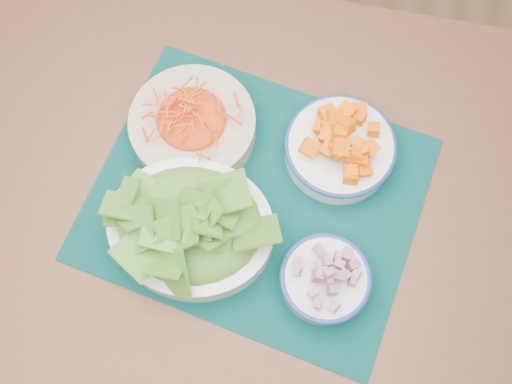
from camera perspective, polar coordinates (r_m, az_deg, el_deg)
ground at (r=1.71m, az=-9.30°, el=-17.06°), size 4.00×4.00×0.00m
table at (r=1.09m, az=-4.71°, el=-0.47°), size 1.30×0.91×0.75m
placemat at (r=0.98m, az=0.00°, el=-0.61°), size 0.63×0.56×0.00m
carrot_bowl at (r=1.00m, az=-6.40°, el=6.96°), size 0.24×0.24×0.09m
squash_bowl at (r=0.98m, az=8.50°, el=4.75°), size 0.21×0.21×0.10m
lettuce_bowl at (r=0.92m, az=-6.60°, el=-3.27°), size 0.28×0.24×0.12m
onion_bowl at (r=0.92m, az=6.93°, el=-8.61°), size 0.18×0.18×0.07m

